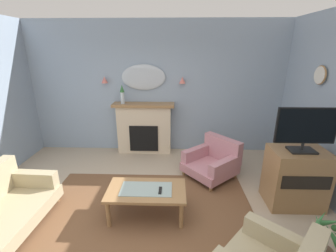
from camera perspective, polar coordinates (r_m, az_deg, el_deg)
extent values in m
cube|color=tan|center=(3.43, -6.36, -24.96)|extent=(6.61, 6.29, 0.10)
cube|color=#8C9EB2|center=(5.23, -2.88, 9.25)|extent=(6.61, 0.10, 2.90)
cube|color=brown|center=(3.54, -5.92, -22.07)|extent=(3.20, 2.40, 0.01)
cube|color=beige|center=(5.29, -5.88, -0.83)|extent=(1.20, 0.28, 1.10)
cube|color=black|center=(5.25, -5.96, -2.94)|extent=(0.64, 0.12, 0.60)
cube|color=olive|center=(5.10, -6.13, 5.25)|extent=(1.36, 0.36, 0.06)
cylinder|color=silver|center=(5.13, -11.24, 6.86)|extent=(0.08, 0.08, 0.25)
cone|color=#2D6633|center=(5.09, -11.39, 9.13)|extent=(0.10, 0.10, 0.16)
ellipsoid|color=#B2BCC6|center=(5.15, -6.13, 11.93)|extent=(0.96, 0.06, 0.56)
cone|color=#D17066|center=(5.29, -15.52, 11.00)|extent=(0.14, 0.14, 0.14)
cone|color=#D17066|center=(5.06, 3.59, 11.31)|extent=(0.14, 0.14, 0.14)
cylinder|color=silver|center=(4.53, 33.62, 10.48)|extent=(0.04, 0.28, 0.28)
torus|color=olive|center=(4.53, 33.62, 10.48)|extent=(0.03, 0.31, 0.31)
cube|color=olive|center=(3.36, -5.40, -15.65)|extent=(1.10, 0.60, 0.04)
cube|color=#8C9E99|center=(3.34, -5.41, -15.31)|extent=(0.72, 0.36, 0.01)
cylinder|color=olive|center=(3.39, -14.60, -20.45)|extent=(0.06, 0.06, 0.40)
cylinder|color=olive|center=(3.28, 3.34, -21.39)|extent=(0.06, 0.06, 0.40)
cylinder|color=olive|center=(3.76, -12.56, -15.92)|extent=(0.06, 0.06, 0.40)
cylinder|color=olive|center=(3.66, 3.15, -16.54)|extent=(0.06, 0.06, 0.40)
cube|color=black|center=(3.28, -1.96, -15.75)|extent=(0.04, 0.16, 0.02)
cube|color=tan|center=(4.20, -30.62, -11.21)|extent=(0.76, 0.19, 0.24)
cylinder|color=olive|center=(4.19, -25.91, -16.05)|extent=(0.07, 0.07, 0.10)
cylinder|color=olive|center=(4.55, -33.58, -14.53)|extent=(0.07, 0.07, 0.10)
cube|color=tan|center=(3.00, 25.55, -23.80)|extent=(0.63, 0.59, 0.22)
cylinder|color=olive|center=(3.29, 18.52, -25.95)|extent=(0.06, 0.06, 0.10)
cube|color=#B77A84|center=(4.45, 10.28, -10.21)|extent=(1.13, 1.13, 0.16)
cube|color=#B77A84|center=(4.55, 13.37, -5.44)|extent=(0.64, 0.71, 0.45)
cube|color=#B77A84|center=(4.57, 7.23, -6.58)|extent=(0.64, 0.57, 0.22)
cube|color=#B77A84|center=(4.18, 13.96, -9.57)|extent=(0.64, 0.57, 0.22)
cylinder|color=olive|center=(4.50, 3.95, -11.45)|extent=(0.06, 0.06, 0.10)
cylinder|color=olive|center=(4.11, 10.55, -15.03)|extent=(0.06, 0.06, 0.10)
cylinder|color=olive|center=(4.93, 9.89, -8.84)|extent=(0.06, 0.06, 0.10)
cylinder|color=olive|center=(4.57, 16.33, -11.72)|extent=(0.06, 0.06, 0.10)
cube|color=olive|center=(4.06, 29.03, -11.15)|extent=(0.80, 0.56, 0.90)
cube|color=black|center=(3.80, 31.15, -12.00)|extent=(0.68, 0.02, 0.20)
cube|color=black|center=(3.85, 30.25, -5.22)|extent=(0.36, 0.24, 0.03)
cylinder|color=black|center=(3.83, 30.40, -4.33)|extent=(0.04, 0.04, 0.10)
cube|color=black|center=(3.73, 31.18, 0.07)|extent=(0.84, 0.04, 0.52)
cube|color=black|center=(3.71, 31.33, -0.03)|extent=(0.80, 0.01, 0.48)
cylinder|color=brown|center=(3.35, 34.51, -22.77)|extent=(0.04, 0.04, 0.19)
cone|color=#38753D|center=(3.32, 35.43, -18.90)|extent=(0.26, 0.22, 0.23)
cone|color=#38753D|center=(3.26, 33.37, -19.20)|extent=(0.26, 0.20, 0.24)
cone|color=#38753D|center=(3.16, 33.59, -20.49)|extent=(0.11, 0.25, 0.26)
cone|color=#38753D|center=(3.14, 35.67, -21.19)|extent=(0.23, 0.14, 0.27)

